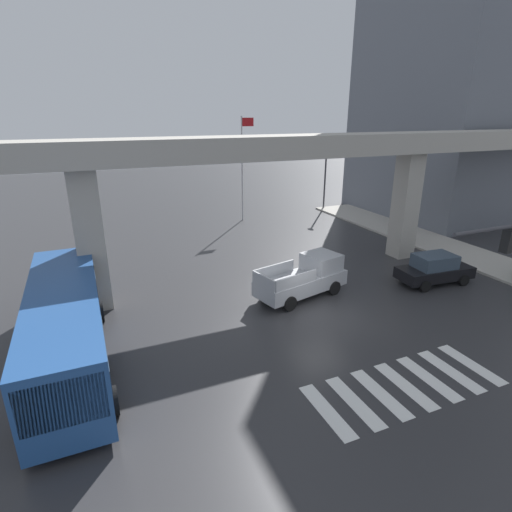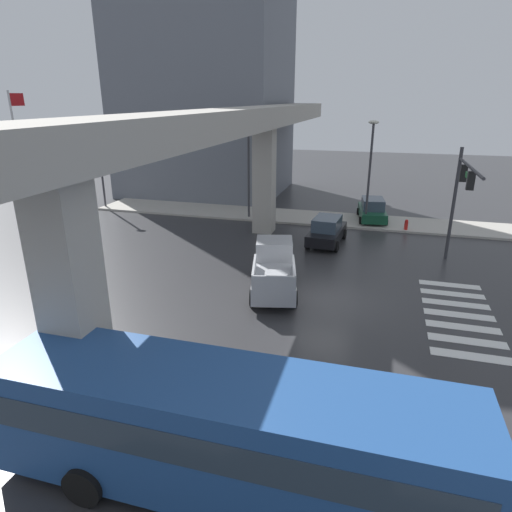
# 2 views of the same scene
# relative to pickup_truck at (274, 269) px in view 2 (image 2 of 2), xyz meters

# --- Properties ---
(ground_plane) EXTENTS (120.00, 120.00, 0.00)m
(ground_plane) POSITION_rel_pickup_truck_xyz_m (-0.56, -2.47, -0.99)
(ground_plane) COLOR #2D2D30
(crosswalk_stripes) EXTENTS (7.15, 2.80, 0.01)m
(crosswalk_stripes) POSITION_rel_pickup_truck_xyz_m (-0.56, -8.18, -0.98)
(crosswalk_stripes) COLOR silver
(crosswalk_stripes) RESTS_ON ground
(elevated_overpass) EXTENTS (51.79, 2.51, 8.12)m
(elevated_overpass) POSITION_rel_pickup_truck_xyz_m (-0.56, 2.93, 6.01)
(elevated_overpass) COLOR #ADA89E
(elevated_overpass) RESTS_ON ground
(office_building) EXTENTS (11.92, 14.06, 30.12)m
(office_building) POSITION_rel_pickup_truck_xyz_m (21.31, 11.72, 14.07)
(office_building) COLOR slate
(office_building) RESTS_ON ground
(sidewalk_east) EXTENTS (4.00, 36.00, 0.15)m
(sidewalk_east) POSITION_rel_pickup_truck_xyz_m (13.35, -0.47, -0.91)
(sidewalk_east) COLOR #ADA89E
(sidewalk_east) RESTS_ON ground
(pickup_truck) EXTENTS (5.40, 3.02, 2.08)m
(pickup_truck) POSITION_rel_pickup_truck_xyz_m (0.00, 0.00, 0.00)
(pickup_truck) COLOR #A8AAAF
(pickup_truck) RESTS_ON ground
(city_bus) EXTENTS (2.81, 10.80, 2.99)m
(city_bus) POSITION_rel_pickup_truck_xyz_m (-11.52, -1.75, 0.73)
(city_bus) COLOR #234C8C
(city_bus) RESTS_ON ground
(sedan_black) EXTENTS (4.43, 2.22, 1.72)m
(sedan_black) POSITION_rel_pickup_truck_xyz_m (7.59, -1.52, -0.14)
(sedan_black) COLOR black
(sedan_black) RESTS_ON ground
(sedan_dark_green) EXTENTS (4.49, 2.37, 1.72)m
(sedan_dark_green) POSITION_rel_pickup_truck_xyz_m (13.89, -4.04, -0.14)
(sedan_dark_green) COLOR #14472D
(sedan_dark_green) RESTS_ON ground
(traffic_signal_mast) EXTENTS (6.49, 0.32, 6.20)m
(traffic_signal_mast) POSITION_rel_pickup_truck_xyz_m (5.05, -8.40, 3.39)
(traffic_signal_mast) COLOR #38383D
(traffic_signal_mast) RESTS_ON ground
(street_lamp_near_corner) EXTENTS (0.44, 0.70, 7.24)m
(street_lamp_near_corner) POSITION_rel_pickup_truck_xyz_m (12.15, -3.66, 3.57)
(street_lamp_near_corner) COLOR #38383D
(street_lamp_near_corner) RESTS_ON ground
(street_lamp_mid_block) EXTENTS (0.44, 0.70, 7.24)m
(street_lamp_mid_block) POSITION_rel_pickup_truck_xyz_m (12.15, 4.92, 3.57)
(street_lamp_mid_block) COLOR #38383D
(street_lamp_mid_block) RESTS_ON ground
(street_lamp_far_north) EXTENTS (0.44, 0.70, 7.24)m
(street_lamp_far_north) POSITION_rel_pickup_truck_xyz_m (12.15, 17.34, 3.57)
(street_lamp_far_north) COLOR #38383D
(street_lamp_far_north) RESTS_ON ground
(fire_hydrant) EXTENTS (0.24, 0.24, 0.85)m
(fire_hydrant) POSITION_rel_pickup_truck_xyz_m (11.75, -6.39, -0.56)
(fire_hydrant) COLOR red
(fire_hydrant) RESTS_ON ground
(flagpole) EXTENTS (1.16, 0.12, 9.03)m
(flagpole) POSITION_rel_pickup_truck_xyz_m (2.97, 16.34, 4.29)
(flagpole) COLOR silver
(flagpole) RESTS_ON ground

